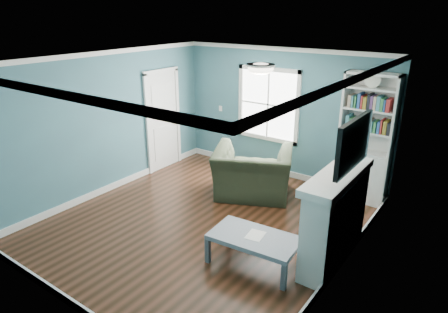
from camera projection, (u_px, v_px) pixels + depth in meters
The scene contains 13 objects.
floor at pixel (205, 221), 6.55m from camera, with size 5.00×5.00×0.00m, color black.
room_walls at pixel (204, 129), 6.00m from camera, with size 5.00×5.00×5.00m.
trim at pixel (204, 151), 6.12m from camera, with size 4.50×5.00×2.60m.
window at pixel (268, 105), 8.10m from camera, with size 1.40×0.06×1.50m.
bookshelf at pixel (364, 151), 7.01m from camera, with size 0.90×0.35×2.31m.
fireplace at pixel (336, 219), 5.34m from camera, with size 0.44×1.58×1.30m.
tv at pixel (354, 144), 4.90m from camera, with size 0.06×1.10×0.65m, color black.
door at pixel (163, 119), 8.46m from camera, with size 0.12×0.98×2.17m.
ceiling_fixture at pixel (261, 68), 5.24m from camera, with size 0.38×0.38×0.15m.
light_switch at pixel (221, 108), 8.84m from camera, with size 0.08×0.01×0.12m, color white.
recliner at pixel (253, 165), 7.27m from camera, with size 1.38×0.90×1.21m, color black.
coffee_table at pixel (254, 240), 5.34m from camera, with size 1.23×0.74×0.43m.
paper_sheet at pixel (255, 235), 5.34m from camera, with size 0.22×0.28×0.00m, color white.
Camera 1 is at (3.61, -4.51, 3.29)m, focal length 32.00 mm.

